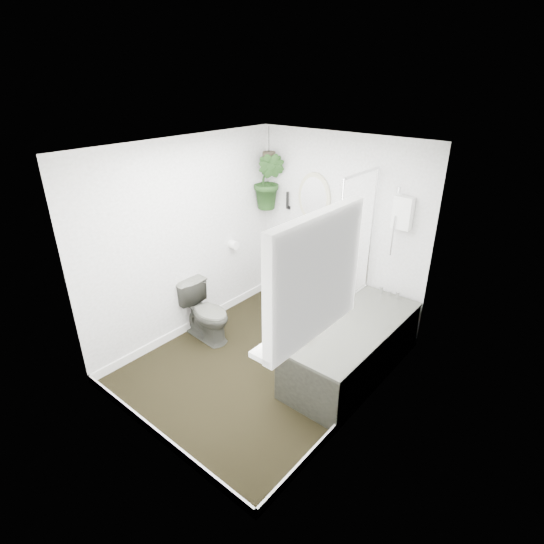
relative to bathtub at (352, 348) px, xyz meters
The scene contains 22 objects.
floor 0.99m from the bathtub, 147.99° to the right, with size 2.30×2.80×0.02m, color black.
ceiling 2.23m from the bathtub, 147.99° to the right, with size 2.30×2.80×0.02m, color white.
wall_back 1.49m from the bathtub, 131.32° to the left, with size 2.30×0.02×2.30m, color white.
wall_front 2.24m from the bathtub, 112.73° to the right, with size 2.30×0.02×2.30m, color white.
wall_left 2.20m from the bathtub, 165.69° to the right, with size 0.02×2.80×2.30m, color white.
wall_right 1.06m from the bathtub, 54.25° to the right, with size 0.02×2.80×2.30m, color white.
skirting 0.97m from the bathtub, 147.99° to the right, with size 2.30×2.80×0.10m, color white.
bathtub is the anchor object (origin of this frame).
bath_screen 1.15m from the bathtub, 123.96° to the left, with size 0.04×0.72×1.40m, color silver, non-canonical shape.
shower_box 1.51m from the bathtub, 90.00° to the left, with size 0.20×0.10×0.35m, color white.
oval_mirror 1.89m from the bathtub, 143.00° to the left, with size 0.46×0.03×0.62m, color #B6B190.
wall_sconce 2.09m from the bathtub, 151.05° to the left, with size 0.04×0.04×0.22m, color black.
toilet_roll_holder 2.01m from the bathtub, behind, with size 0.11×0.11×0.11m, color white.
window_recess 1.84m from the bathtub, 76.41° to the right, with size 0.08×1.00×0.90m, color white.
window_sill 1.54m from the bathtub, 79.61° to the right, with size 0.18×1.00×0.04m, color white.
window_blinds 1.83m from the bathtub, 78.46° to the right, with size 0.01×0.86×0.76m, color white.
toilet 1.74m from the bathtub, 161.79° to the right, with size 0.38×0.67×0.68m, color #4B4C44.
pedestal_sink 1.38m from the bathtub, 147.35° to the left, with size 0.50×0.43×0.86m, color #4B4C44, non-canonical shape.
sill_plant 1.73m from the bathtub, 82.78° to the right, with size 0.20×0.17×0.22m, color black.
hanging_plant 2.35m from the bathtub, 157.04° to the left, with size 0.40×0.33×0.73m, color black.
soap_bottle 0.71m from the bathtub, 114.36° to the right, with size 0.09×0.10×0.21m, color black.
hanging_pot 2.53m from the bathtub, 157.04° to the left, with size 0.16×0.16×0.12m, color #352F21.
Camera 1 is at (2.50, -2.84, 2.90)m, focal length 28.00 mm.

